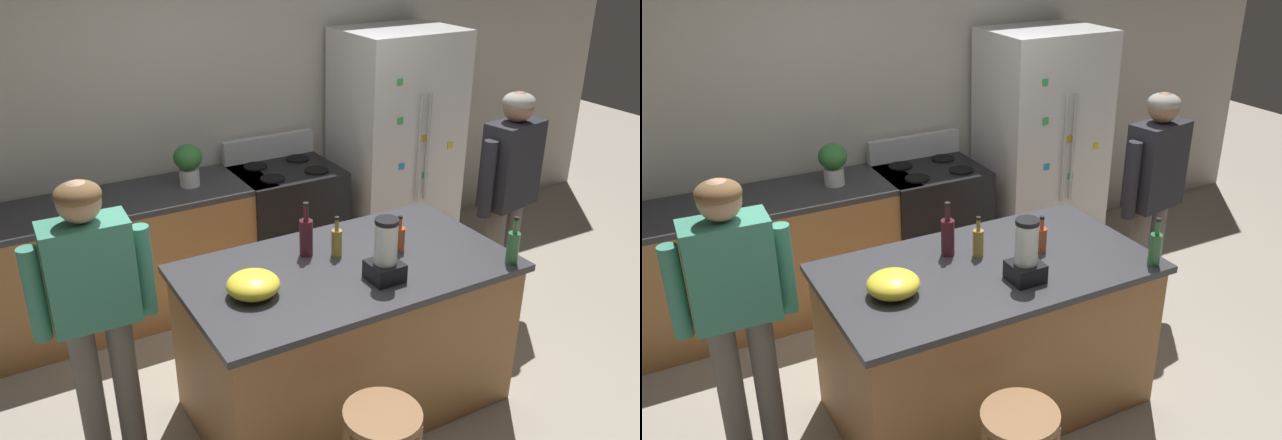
{
  "view_description": "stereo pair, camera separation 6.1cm",
  "coord_description": "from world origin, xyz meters",
  "views": [
    {
      "loc": [
        -1.7,
        -2.73,
        2.65
      ],
      "look_at": [
        0.0,
        0.3,
        1.07
      ],
      "focal_mm": 37.6,
      "sensor_mm": 36.0,
      "label": 1
    },
    {
      "loc": [
        -1.65,
        -2.76,
        2.65
      ],
      "look_at": [
        0.0,
        0.3,
        1.07
      ],
      "focal_mm": 37.6,
      "sensor_mm": 36.0,
      "label": 2
    }
  ],
  "objects": [
    {
      "name": "bottle_vinegar",
      "position": [
        0.01,
        0.13,
        1.0
      ],
      "size": [
        0.06,
        0.06,
        0.24
      ],
      "color": "olive",
      "rests_on": "kitchen_island"
    },
    {
      "name": "bottle_wine",
      "position": [
        -0.13,
        0.22,
        1.03
      ],
      "size": [
        0.08,
        0.08,
        0.32
      ],
      "color": "#471923",
      "rests_on": "kitchen_island"
    },
    {
      "name": "ground_plane",
      "position": [
        0.0,
        0.0,
        0.0
      ],
      "size": [
        14.0,
        14.0,
        0.0
      ],
      "primitive_type": "plane",
      "color": "#9E9384"
    },
    {
      "name": "blender_appliance",
      "position": [
        0.09,
        -0.23,
        1.06
      ],
      "size": [
        0.17,
        0.17,
        0.35
      ],
      "color": "black",
      "rests_on": "kitchen_island"
    },
    {
      "name": "mixing_bowl",
      "position": [
        -0.57,
        -0.04,
        0.98
      ],
      "size": [
        0.27,
        0.27,
        0.12
      ],
      "primitive_type": "ellipsoid",
      "color": "yellow",
      "rests_on": "kitchen_island"
    },
    {
      "name": "kitchen_island",
      "position": [
        0.0,
        0.0,
        0.46
      ],
      "size": [
        1.8,
        1.0,
        0.92
      ],
      "color": "#9E6B3D",
      "rests_on": "ground_plane"
    },
    {
      "name": "person_by_sink_right",
      "position": [
        1.5,
        0.34,
        0.98
      ],
      "size": [
        0.6,
        0.29,
        1.62
      ],
      "color": "#66605B",
      "rests_on": "ground_plane"
    },
    {
      "name": "potted_plant",
      "position": [
        -0.35,
        1.55,
        1.09
      ],
      "size": [
        0.2,
        0.2,
        0.3
      ],
      "color": "silver",
      "rests_on": "back_counter_run"
    },
    {
      "name": "back_counter_run",
      "position": [
        -0.8,
        1.55,
        0.46
      ],
      "size": [
        2.0,
        0.64,
        0.92
      ],
      "color": "#9E6B3D",
      "rests_on": "ground_plane"
    },
    {
      "name": "back_wall",
      "position": [
        0.0,
        1.95,
        1.35
      ],
      "size": [
        8.0,
        0.1,
        2.7
      ],
      "primitive_type": "cube",
      "color": "#BCB7AD",
      "rests_on": "ground_plane"
    },
    {
      "name": "bar_stool",
      "position": [
        -0.3,
        -0.81,
        0.5
      ],
      "size": [
        0.36,
        0.36,
        0.64
      ],
      "color": "brown",
      "rests_on": "ground_plane"
    },
    {
      "name": "refrigerator",
      "position": [
        1.37,
        1.5,
        0.94
      ],
      "size": [
        0.9,
        0.73,
        1.88
      ],
      "color": "silver",
      "rests_on": "ground_plane"
    },
    {
      "name": "bottle_cooking_sauce",
      "position": [
        0.35,
        0.01,
        1.0
      ],
      "size": [
        0.06,
        0.06,
        0.22
      ],
      "color": "#B24C26",
      "rests_on": "kitchen_island"
    },
    {
      "name": "person_by_island_left",
      "position": [
        -1.29,
        0.2,
        0.96
      ],
      "size": [
        0.59,
        0.23,
        1.59
      ],
      "color": "#66605B",
      "rests_on": "ground_plane"
    },
    {
      "name": "stove_range",
      "position": [
        0.39,
        1.52,
        0.47
      ],
      "size": [
        0.76,
        0.65,
        1.1
      ],
      "color": "black",
      "rests_on": "ground_plane"
    },
    {
      "name": "bottle_olive_oil",
      "position": [
        0.79,
        -0.42,
        1.02
      ],
      "size": [
        0.07,
        0.07,
        0.28
      ],
      "color": "#2D6638",
      "rests_on": "kitchen_island"
    }
  ]
}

